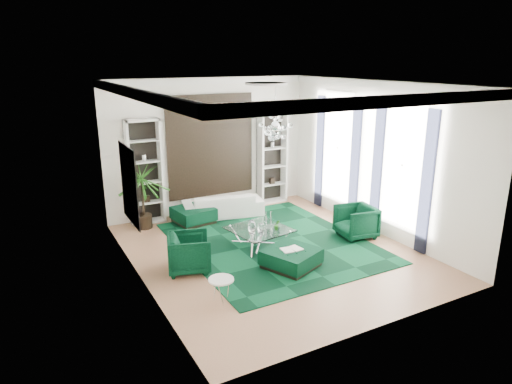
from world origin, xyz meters
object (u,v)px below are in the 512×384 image
armchair_right (356,222)px  coffee_table (259,237)px  ottoman_side (193,215)px  palm (142,188)px  armchair_left (189,253)px  sofa (223,205)px  ottoman_front (291,258)px  side_table (221,291)px

armchair_right → coffee_table: size_ratio=0.69×
ottoman_side → palm: palm is taller
armchair_left → palm: (-0.16, 2.92, 0.70)m
sofa → ottoman_front: 3.71m
armchair_left → armchair_right: same height
armchair_left → ottoman_front: 2.16m
side_table → ottoman_side: bearing=75.7°
coffee_table → sofa: bearing=86.9°
palm → sofa: bearing=-3.0°
sofa → side_table: (-1.99, -4.31, -0.10)m
armchair_left → armchair_right: 4.31m
coffee_table → side_table: side_table is taller
ottoman_side → armchair_right: bearing=-42.0°
armchair_left → coffee_table: (1.92, 0.43, -0.18)m
armchair_left → palm: palm is taller
armchair_left → palm: bearing=19.9°
armchair_left → ottoman_side: armchair_left is taller
sofa → armchair_left: (-2.05, -2.80, 0.08)m
ottoman_side → coffee_table: bearing=-70.2°
armchair_left → coffee_table: 1.98m
sofa → ottoman_side: sofa is taller
sofa → coffee_table: 2.38m
armchair_right → coffee_table: 2.47m
sofa → armchair_left: 3.47m
armchair_right → side_table: bearing=-64.6°
ottoman_front → palm: 4.46m
coffee_table → ottoman_side: coffee_table is taller
coffee_table → ottoman_side: bearing=109.8°
armchair_right → ottoman_front: armchair_right is taller
ottoman_side → side_table: 4.31m
armchair_right → coffee_table: armchair_right is taller
ottoman_front → palm: (-2.11, 3.82, 0.89)m
ottoman_front → side_table: size_ratio=2.17×
sofa → palm: bearing=8.5°
armchair_left → sofa: bearing=-19.3°
ottoman_side → palm: bearing=168.7°
armchair_right → ottoman_front: 2.46m
sofa → armchair_right: bearing=138.4°
side_table → palm: size_ratio=0.21×
ottoman_side → side_table: size_ratio=2.06×
armchair_left → palm: 3.01m
armchair_left → palm: size_ratio=0.40×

